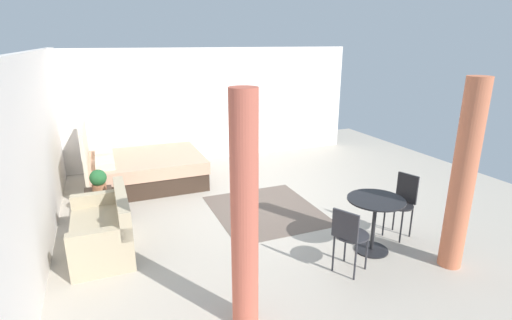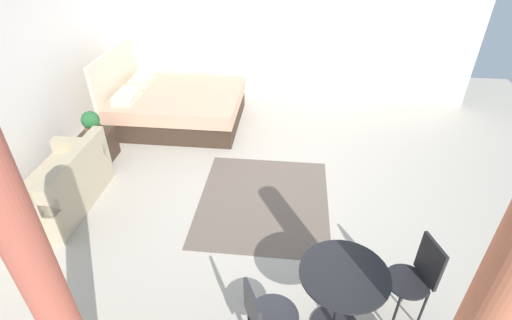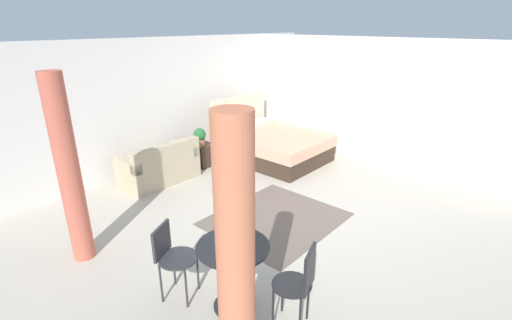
% 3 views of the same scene
% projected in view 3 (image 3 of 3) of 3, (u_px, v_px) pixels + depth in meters
% --- Properties ---
extents(ground_plane, '(8.87, 9.77, 0.02)m').
position_uv_depth(ground_plane, '(295.00, 215.00, 5.71)').
color(ground_plane, '#B2A899').
extents(wall_back, '(8.87, 0.12, 2.58)m').
position_uv_depth(wall_back, '(161.00, 104.00, 7.35)').
color(wall_back, silver).
rests_on(wall_back, ground).
extents(wall_right, '(0.12, 6.77, 2.58)m').
position_uv_depth(wall_right, '(382.00, 104.00, 7.31)').
color(wall_right, silver).
rests_on(wall_right, ground).
extents(area_rug, '(1.90, 1.68, 0.01)m').
position_uv_depth(area_rug, '(276.00, 219.00, 5.57)').
color(area_rug, '#66564C').
rests_on(area_rug, ground).
extents(bed, '(1.70, 2.15, 1.27)m').
position_uv_depth(bed, '(272.00, 145.00, 7.96)').
color(bed, '#38281E').
rests_on(bed, ground).
extents(couch, '(1.40, 0.74, 0.79)m').
position_uv_depth(couch, '(160.00, 168.00, 6.80)').
color(couch, tan).
rests_on(couch, ground).
extents(nightstand, '(0.41, 0.41, 0.46)m').
position_uv_depth(nightstand, '(204.00, 155.00, 7.61)').
color(nightstand, '#38281E').
rests_on(nightstand, ground).
extents(potted_plant, '(0.25, 0.25, 0.38)m').
position_uv_depth(potted_plant, '(200.00, 137.00, 7.37)').
color(potted_plant, '#935B3D').
rests_on(potted_plant, nightstand).
extents(balcony_table, '(0.74, 0.74, 0.75)m').
position_uv_depth(balcony_table, '(233.00, 265.00, 3.68)').
color(balcony_table, black).
rests_on(balcony_table, ground).
extents(cafe_chair_near_window, '(0.49, 0.49, 0.91)m').
position_uv_depth(cafe_chair_near_window, '(300.00, 280.00, 3.41)').
color(cafe_chair_near_window, black).
rests_on(cafe_chair_near_window, ground).
extents(cafe_chair_near_couch, '(0.56, 0.56, 0.85)m').
position_uv_depth(cafe_chair_near_couch, '(171.00, 253.00, 3.85)').
color(cafe_chair_near_couch, '#2D2D33').
rests_on(cafe_chair_near_couch, ground).
extents(curtain_left, '(0.28, 0.28, 2.35)m').
position_uv_depth(curtain_left, '(236.00, 272.00, 2.56)').
color(curtain_left, '#D1704C').
rests_on(curtain_left, ground).
extents(curtain_right, '(0.26, 0.26, 2.35)m').
position_uv_depth(curtain_right, '(69.00, 172.00, 4.28)').
color(curtain_right, '#C15B47').
rests_on(curtain_right, ground).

